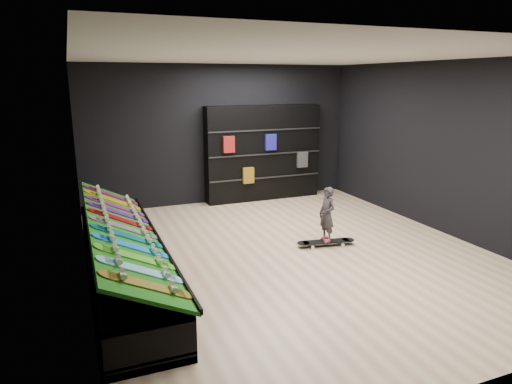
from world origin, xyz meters
name	(u,v)px	position (x,y,z in m)	size (l,w,h in m)	color
floor	(290,253)	(0.00, 0.00, 0.00)	(6.00, 7.00, 0.01)	beige
ceiling	(294,56)	(0.00, 0.00, 3.00)	(6.00, 7.00, 0.01)	white
wall_back	(221,134)	(0.00, 3.50, 1.50)	(6.00, 0.02, 3.00)	black
wall_front	(484,228)	(0.00, -3.50, 1.50)	(6.00, 0.02, 3.00)	black
wall_left	(79,175)	(-3.00, 0.00, 1.50)	(0.02, 7.00, 3.00)	black
wall_right	(446,149)	(3.00, 0.00, 1.50)	(0.02, 7.00, 3.00)	black
display_rack	(122,262)	(-2.55, 0.00, 0.25)	(0.90, 4.50, 0.50)	black
turf_ramp	(124,230)	(-2.50, 0.00, 0.71)	(1.00, 4.50, 0.04)	#14580D
back_shelving	(263,153)	(0.94, 3.32, 1.06)	(2.66, 0.31, 2.13)	black
floor_skateboard	(326,244)	(0.69, 0.07, 0.04)	(0.98, 0.22, 0.09)	black
child	(327,225)	(0.69, 0.07, 0.36)	(0.21, 0.15, 0.54)	black
display_board_0	(147,285)	(-2.49, -1.90, 0.74)	(0.98, 0.22, 0.09)	yellow
display_board_1	(141,270)	(-2.49, -1.52, 0.74)	(0.98, 0.22, 0.09)	#0CB2E5
display_board_2	(136,257)	(-2.49, -1.14, 0.74)	(0.98, 0.22, 0.09)	green
display_board_3	(132,246)	(-2.49, -0.76, 0.74)	(0.98, 0.22, 0.09)	blue
display_board_4	(128,236)	(-2.49, -0.38, 0.74)	(0.98, 0.22, 0.09)	#0C8C99
display_board_5	(125,227)	(-2.49, 0.00, 0.74)	(0.98, 0.22, 0.09)	black
display_board_6	(122,220)	(-2.49, 0.38, 0.74)	(0.98, 0.22, 0.09)	red
display_board_7	(119,213)	(-2.49, 0.76, 0.74)	(0.98, 0.22, 0.09)	purple
display_board_8	(116,206)	(-2.49, 1.14, 0.74)	(0.98, 0.22, 0.09)	#2626BF
display_board_9	(114,200)	(-2.49, 1.52, 0.74)	(0.98, 0.22, 0.09)	orange
display_board_10	(112,195)	(-2.49, 1.90, 0.74)	(0.98, 0.22, 0.09)	#E5198C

